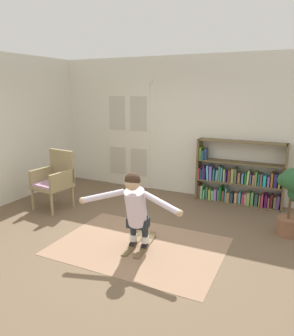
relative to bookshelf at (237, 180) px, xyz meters
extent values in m
plane|color=brown|center=(-1.14, -2.39, -0.47)|extent=(7.20, 7.20, 0.00)
cube|color=silver|center=(-1.14, 0.21, 0.98)|extent=(6.00, 0.10, 2.90)
cube|color=beige|center=(-2.80, 0.16, 0.71)|extent=(0.55, 0.04, 2.35)
cube|color=#BBB3A4|center=(-2.80, 0.14, 1.22)|extent=(0.41, 0.01, 0.76)
cube|color=#BBB3A4|center=(-2.80, 0.14, 0.12)|extent=(0.41, 0.01, 0.64)
cube|color=beige|center=(-2.25, 0.16, 0.71)|extent=(0.55, 0.04, 2.35)
cube|color=#BBB3A4|center=(-2.25, 0.14, 1.22)|extent=(0.41, 0.01, 0.76)
cube|color=#BBB3A4|center=(-2.25, 0.14, 0.12)|extent=(0.41, 0.01, 0.64)
cube|color=beige|center=(-2.52, 0.16, 1.93)|extent=(1.22, 0.04, 0.10)
cube|color=#957258|center=(-0.91, -2.46, -0.47)|extent=(2.38, 1.68, 0.01)
cube|color=brown|center=(-0.78, 0.00, 0.16)|extent=(0.04, 0.30, 1.26)
cube|color=brown|center=(0.86, 0.00, 0.16)|extent=(0.04, 0.30, 1.26)
cube|color=brown|center=(0.04, 0.00, -0.46)|extent=(1.64, 0.30, 0.02)
cube|color=brown|center=(0.04, 0.00, -0.05)|extent=(1.64, 0.30, 0.02)
cube|color=brown|center=(0.04, 0.00, 0.36)|extent=(1.64, 0.30, 0.02)
cube|color=brown|center=(0.04, 0.00, 0.78)|extent=(1.64, 0.30, 0.02)
cube|color=#8F5558|center=(-0.74, 0.02, -0.32)|extent=(0.05, 0.20, 0.26)
cube|color=#86D576|center=(-0.68, -0.01, -0.31)|extent=(0.03, 0.23, 0.27)
cube|color=#55BD9C|center=(-0.63, 0.00, -0.35)|extent=(0.03, 0.24, 0.19)
cube|color=#49744F|center=(-0.58, 0.00, -0.33)|extent=(0.04, 0.14, 0.25)
cube|color=#9FB448|center=(-0.52, 0.01, -0.34)|extent=(0.05, 0.22, 0.21)
cube|color=#65C082|center=(-0.45, 0.00, -0.35)|extent=(0.05, 0.18, 0.19)
cube|color=#A570C5|center=(-0.39, -0.02, -0.34)|extent=(0.04, 0.22, 0.23)
cube|color=slate|center=(-0.34, 0.01, -0.34)|extent=(0.03, 0.20, 0.22)
cube|color=#14691C|center=(-0.30, 0.01, -0.30)|extent=(0.04, 0.22, 0.29)
cube|color=brown|center=(-0.25, 0.00, -0.34)|extent=(0.05, 0.15, 0.21)
cube|color=teal|center=(-0.19, -0.01, -0.30)|extent=(0.03, 0.18, 0.29)
cube|color=#BD834B|center=(-0.14, 0.00, -0.35)|extent=(0.05, 0.20, 0.19)
cube|color=#25374D|center=(-0.07, -0.01, -0.35)|extent=(0.06, 0.22, 0.19)
cube|color=tan|center=(0.01, 0.02, -0.35)|extent=(0.05, 0.22, 0.20)
cube|color=#8E3148|center=(0.05, 0.00, -0.35)|extent=(0.03, 0.19, 0.20)
cube|color=#34BDBB|center=(0.09, -0.01, -0.33)|extent=(0.03, 0.18, 0.23)
cube|color=#BF335F|center=(0.15, 0.00, -0.35)|extent=(0.06, 0.17, 0.21)
cube|color=tan|center=(0.20, 0.00, -0.34)|extent=(0.04, 0.22, 0.22)
cube|color=#7E9B57|center=(0.25, -0.02, -0.32)|extent=(0.06, 0.23, 0.25)
cube|color=#6DB258|center=(0.32, -0.01, -0.32)|extent=(0.05, 0.15, 0.25)
cube|color=#365069|center=(0.40, -0.01, -0.34)|extent=(0.05, 0.15, 0.23)
cube|color=olive|center=(0.46, -0.02, -0.34)|extent=(0.03, 0.23, 0.23)
cube|color=#B83767|center=(0.51, -0.01, -0.33)|extent=(0.04, 0.23, 0.25)
cube|color=#5A1358|center=(0.58, 0.01, -0.33)|extent=(0.04, 0.23, 0.25)
cube|color=#A18358|center=(0.62, 0.02, -0.36)|extent=(0.03, 0.19, 0.19)
cube|color=maroon|center=(0.67, 0.01, -0.32)|extent=(0.04, 0.19, 0.26)
cube|color=olive|center=(0.74, 0.01, -0.34)|extent=(0.05, 0.14, 0.21)
cube|color=#643589|center=(0.79, 0.00, -0.32)|extent=(0.06, 0.21, 0.26)
cube|color=#D03D4C|center=(-0.75, -0.01, 0.07)|extent=(0.03, 0.23, 0.23)
cube|color=teal|center=(-0.71, 0.01, 0.05)|extent=(0.03, 0.15, 0.18)
cube|color=#4F2E8F|center=(-0.67, -0.01, 0.10)|extent=(0.03, 0.14, 0.28)
cube|color=#2E184D|center=(-0.62, -0.02, 0.08)|extent=(0.04, 0.18, 0.23)
cube|color=#54C0D8|center=(-0.57, -0.02, 0.11)|extent=(0.05, 0.23, 0.29)
cube|color=#7F58C8|center=(-0.51, -0.01, 0.11)|extent=(0.06, 0.22, 0.29)
cube|color=#248771|center=(-0.45, 0.00, 0.08)|extent=(0.03, 0.20, 0.23)
cube|color=#6B8DC1|center=(-0.39, 0.01, 0.07)|extent=(0.06, 0.17, 0.21)
cube|color=#55A059|center=(-0.34, 0.01, 0.11)|extent=(0.03, 0.18, 0.30)
cube|color=teal|center=(-0.30, -0.01, 0.10)|extent=(0.04, 0.17, 0.29)
cube|color=#92BC69|center=(-0.24, -0.01, 0.09)|extent=(0.04, 0.15, 0.25)
cube|color=#441F97|center=(-0.21, 0.02, 0.07)|extent=(0.03, 0.22, 0.21)
cube|color=brown|center=(-0.14, -0.01, 0.09)|extent=(0.05, 0.19, 0.25)
cube|color=#929554|center=(-0.08, -0.01, 0.10)|extent=(0.05, 0.18, 0.28)
cube|color=#475738|center=(-0.02, -0.01, 0.11)|extent=(0.05, 0.22, 0.29)
cube|color=#A46E55|center=(0.04, 0.02, 0.07)|extent=(0.05, 0.19, 0.21)
cube|color=#5183AC|center=(0.11, 0.00, 0.06)|extent=(0.04, 0.19, 0.20)
cube|color=#1C772B|center=(0.17, 0.01, 0.07)|extent=(0.03, 0.22, 0.22)
cube|color=#AFC373|center=(0.22, 0.00, 0.10)|extent=(0.05, 0.22, 0.28)
cube|color=#4D5792|center=(0.26, 0.01, 0.06)|extent=(0.03, 0.21, 0.21)
cube|color=#A06E52|center=(0.32, 0.00, 0.06)|extent=(0.05, 0.21, 0.20)
cube|color=#60A34B|center=(0.37, 0.00, 0.09)|extent=(0.03, 0.23, 0.26)
cube|color=teal|center=(0.41, 0.01, 0.07)|extent=(0.03, 0.19, 0.22)
cube|color=#95685D|center=(0.45, 0.02, 0.07)|extent=(0.03, 0.17, 0.22)
cube|color=#1FBBC8|center=(0.52, 0.01, 0.07)|extent=(0.05, 0.20, 0.21)
cube|color=#865EBC|center=(0.59, -0.01, 0.06)|extent=(0.04, 0.16, 0.19)
cube|color=#AB6326|center=(0.65, 0.02, 0.10)|extent=(0.04, 0.19, 0.27)
cube|color=navy|center=(0.71, 0.00, 0.09)|extent=(0.06, 0.16, 0.26)
cube|color=#C6B151|center=(0.78, 0.01, 0.07)|extent=(0.03, 0.23, 0.23)
cube|color=#84AF20|center=(-0.74, 0.01, 0.49)|extent=(0.04, 0.21, 0.24)
cube|color=#1B4C5E|center=(-0.69, -0.02, 0.47)|extent=(0.06, 0.21, 0.19)
cube|color=navy|center=(-0.64, 0.00, 0.49)|extent=(0.04, 0.19, 0.22)
cylinder|color=#948459|center=(-3.37, -2.05, -0.26)|extent=(0.06, 0.06, 0.42)
cylinder|color=#948459|center=(-2.85, -2.11, -0.26)|extent=(0.06, 0.06, 0.42)
cylinder|color=#948459|center=(-3.30, -1.53, -0.26)|extent=(0.06, 0.06, 0.42)
cylinder|color=#948459|center=(-2.79, -1.59, -0.26)|extent=(0.06, 0.06, 0.42)
cube|color=#948459|center=(-3.08, -1.82, -0.02)|extent=(0.67, 0.67, 0.06)
cube|color=#C593B9|center=(-3.08, -1.82, 0.03)|extent=(0.60, 0.60, 0.04)
cube|color=#948459|center=(-3.04, -1.55, 0.33)|extent=(0.60, 0.13, 0.60)
cube|color=#948459|center=(-3.34, -1.79, 0.15)|extent=(0.13, 0.56, 0.28)
cube|color=#948459|center=(-2.81, -1.85, 0.15)|extent=(0.13, 0.56, 0.28)
cylinder|color=brown|center=(1.00, -1.14, -0.33)|extent=(0.30, 0.30, 0.28)
cylinder|color=brown|center=(1.00, -1.14, -0.21)|extent=(0.33, 0.33, 0.04)
cylinder|color=#4C3823|center=(1.00, -1.14, -0.01)|extent=(0.04, 0.04, 0.36)
sphere|color=#25522C|center=(0.90, -1.17, 0.42)|extent=(0.22, 0.22, 0.22)
sphere|color=#25522C|center=(1.01, -1.22, 0.45)|extent=(0.35, 0.35, 0.35)
cube|color=brown|center=(-1.00, -2.47, -0.46)|extent=(0.16, 0.72, 0.01)
cube|color=brown|center=(-1.04, -2.15, -0.42)|extent=(0.10, 0.12, 0.06)
cube|color=black|center=(-1.00, -2.49, -0.43)|extent=(0.09, 0.13, 0.04)
cube|color=brown|center=(-0.82, -2.46, -0.46)|extent=(0.16, 0.72, 0.01)
cube|color=brown|center=(-0.86, -2.13, -0.42)|extent=(0.10, 0.12, 0.06)
cube|color=black|center=(-0.82, -2.48, -0.43)|extent=(0.09, 0.13, 0.04)
cylinder|color=white|center=(-1.00, -2.47, -0.34)|extent=(0.12, 0.12, 0.10)
cylinder|color=#1F262C|center=(-1.00, -2.47, -0.14)|extent=(0.10, 0.10, 0.30)
cylinder|color=#1F262C|center=(-1.00, -2.51, -0.06)|extent=(0.12, 0.12, 0.22)
cylinder|color=white|center=(-0.82, -2.46, -0.34)|extent=(0.12, 0.12, 0.10)
cylinder|color=#1F262C|center=(-0.82, -2.46, -0.14)|extent=(0.10, 0.10, 0.30)
cylinder|color=#1F262C|center=(-0.82, -2.50, -0.06)|extent=(0.12, 0.12, 0.22)
cube|color=#1F262C|center=(-0.91, -2.50, -0.08)|extent=(0.32, 0.21, 0.14)
cylinder|color=silver|center=(-0.90, -2.57, 0.17)|extent=(0.32, 0.43, 0.57)
sphere|color=tan|center=(-0.89, -2.70, 0.55)|extent=(0.22, 0.22, 0.20)
sphere|color=#382619|center=(-0.89, -2.69, 0.59)|extent=(0.23, 0.23, 0.21)
cylinder|color=silver|center=(-1.30, -2.78, 0.34)|extent=(0.56, 0.33, 0.20)
sphere|color=tan|center=(-1.55, -2.91, 0.28)|extent=(0.10, 0.10, 0.09)
cylinder|color=silver|center=(-0.47, -2.70, 0.34)|extent=(0.58, 0.23, 0.20)
sphere|color=tan|center=(-0.20, -2.77, 0.28)|extent=(0.10, 0.10, 0.09)
camera|label=1|loc=(1.02, -6.23, 1.75)|focal=34.13mm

